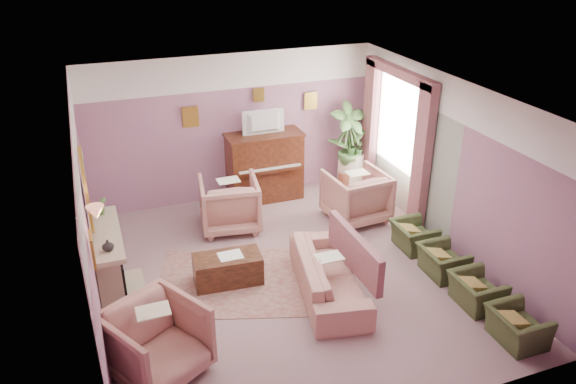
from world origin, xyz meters
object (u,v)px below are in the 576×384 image
object	(u,v)px
television	(265,121)
coffee_table	(228,269)
olive_chair_c	(443,257)
sofa	(329,267)
piano	(265,167)
floral_armchair_left	(229,201)
floral_armchair_front	(157,339)
olive_chair_a	(518,322)
floral_armchair_right	(356,193)
side_table	(350,169)
olive_chair_d	(414,232)
olive_chair_b	(477,287)

from	to	relation	value
television	coffee_table	bearing A→B (deg)	-119.82
olive_chair_c	sofa	bearing A→B (deg)	174.14
piano	floral_armchair_left	xyz separation A→B (m)	(-0.95, -0.91, -0.14)
floral_armchair_front	olive_chair_a	xyz separation A→B (m)	(4.38, -1.02, -0.21)
floral_armchair_left	olive_chair_c	distance (m)	3.69
floral_armchair_left	olive_chair_a	distance (m)	4.97
floral_armchair_right	side_table	xyz separation A→B (m)	(0.56, 1.37, -0.16)
coffee_table	sofa	distance (m)	1.52
floral_armchair_right	side_table	distance (m)	1.49
side_table	coffee_table	bearing A→B (deg)	-142.45
side_table	television	bearing A→B (deg)	-179.69
floral_armchair_right	floral_armchair_front	xyz separation A→B (m)	(-3.94, -2.68, 0.00)
sofa	floral_armchair_left	bearing A→B (deg)	109.37
sofa	olive_chair_d	distance (m)	1.93
coffee_table	side_table	xyz separation A→B (m)	(3.25, 2.50, 0.12)
coffee_table	floral_armchair_front	distance (m)	2.02
television	side_table	distance (m)	2.21
piano	television	distance (m)	0.95
coffee_table	sofa	world-z (taller)	sofa
olive_chair_a	olive_chair_c	distance (m)	1.64
olive_chair_a	sofa	bearing A→B (deg)	134.89
piano	coffee_table	bearing A→B (deg)	-119.33
coffee_table	olive_chair_b	distance (m)	3.59
olive_chair_c	olive_chair_d	xyz separation A→B (m)	(0.00, 0.82, 0.00)
olive_chair_c	piano	bearing A→B (deg)	116.07
coffee_table	side_table	bearing A→B (deg)	37.55
side_table	floral_armchair_right	bearing A→B (deg)	-112.42
olive_chair_b	olive_chair_c	bearing A→B (deg)	90.00
television	floral_armchair_left	xyz separation A→B (m)	(-0.95, -0.86, -1.09)
piano	olive_chair_c	xyz separation A→B (m)	(1.70, -3.48, -0.35)
television	floral_armchair_right	distance (m)	2.15
coffee_table	olive_chair_b	bearing A→B (deg)	-29.32
floral_armchair_left	floral_armchair_front	distance (m)	3.62
sofa	television	bearing A→B (deg)	87.90
floral_armchair_left	olive_chair_c	bearing A→B (deg)	-43.98
sofa	olive_chair_d	world-z (taller)	sofa
floral_armchair_right	olive_chair_d	bearing A→B (deg)	-70.59
sofa	floral_armchair_right	bearing A→B (deg)	53.77
sofa	olive_chair_c	distance (m)	1.83
floral_armchair_front	olive_chair_c	distance (m)	4.43
sofa	side_table	xyz separation A→B (m)	(1.94, 3.25, -0.07)
sofa	olive_chair_c	xyz separation A→B (m)	(1.82, -0.19, -0.12)
piano	olive_chair_a	size ratio (longest dim) A/B	2.01
olive_chair_c	television	bearing A→B (deg)	116.40
piano	side_table	distance (m)	1.85
piano	television	world-z (taller)	television
floral_armchair_right	olive_chair_d	world-z (taller)	floral_armchair_right
olive_chair_b	olive_chair_d	size ratio (longest dim) A/B	1.00
coffee_table	olive_chair_a	distance (m)	4.05
coffee_table	olive_chair_d	size ratio (longest dim) A/B	1.43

